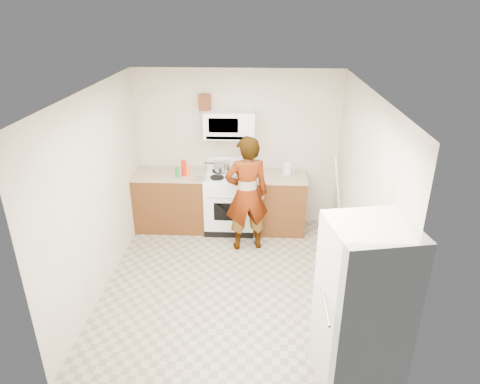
# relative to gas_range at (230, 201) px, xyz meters

# --- Properties ---
(floor) EXTENTS (3.60, 3.60, 0.00)m
(floor) POSITION_rel_gas_range_xyz_m (0.10, -1.48, -0.49)
(floor) COLOR gray
(floor) RESTS_ON ground
(back_wall) EXTENTS (3.20, 0.02, 2.50)m
(back_wall) POSITION_rel_gas_range_xyz_m (0.10, 0.31, 0.76)
(back_wall) COLOR beige
(back_wall) RESTS_ON floor
(right_wall) EXTENTS (0.02, 3.60, 2.50)m
(right_wall) POSITION_rel_gas_range_xyz_m (1.69, -1.48, 0.76)
(right_wall) COLOR beige
(right_wall) RESTS_ON floor
(cabinet_left) EXTENTS (1.12, 0.62, 0.90)m
(cabinet_left) POSITION_rel_gas_range_xyz_m (-0.94, 0.01, -0.04)
(cabinet_left) COLOR #562F14
(cabinet_left) RESTS_ON floor
(counter_left) EXTENTS (1.14, 0.64, 0.03)m
(counter_left) POSITION_rel_gas_range_xyz_m (-0.94, 0.01, 0.43)
(counter_left) COLOR tan
(counter_left) RESTS_ON cabinet_left
(cabinet_right) EXTENTS (0.80, 0.62, 0.90)m
(cabinet_right) POSITION_rel_gas_range_xyz_m (0.78, 0.01, -0.04)
(cabinet_right) COLOR #562F14
(cabinet_right) RESTS_ON floor
(counter_right) EXTENTS (0.82, 0.64, 0.03)m
(counter_right) POSITION_rel_gas_range_xyz_m (0.78, 0.01, 0.43)
(counter_right) COLOR tan
(counter_right) RESTS_ON cabinet_right
(gas_range) EXTENTS (0.76, 0.65, 1.13)m
(gas_range) POSITION_rel_gas_range_xyz_m (0.00, 0.00, 0.00)
(gas_range) COLOR white
(gas_range) RESTS_ON floor
(microwave) EXTENTS (0.76, 0.38, 0.40)m
(microwave) POSITION_rel_gas_range_xyz_m (0.00, 0.13, 1.21)
(microwave) COLOR white
(microwave) RESTS_ON back_wall
(person) EXTENTS (0.71, 0.54, 1.73)m
(person) POSITION_rel_gas_range_xyz_m (0.29, -0.58, 0.38)
(person) COLOR tan
(person) RESTS_ON floor
(fridge) EXTENTS (0.82, 0.82, 1.70)m
(fridge) POSITION_rel_gas_range_xyz_m (1.42, -3.00, 0.36)
(fridge) COLOR #B9B9B4
(fridge) RESTS_ON floor
(kettle) EXTENTS (0.17, 0.17, 0.17)m
(kettle) POSITION_rel_gas_range_xyz_m (0.89, 0.09, 0.54)
(kettle) COLOR silver
(kettle) RESTS_ON counter_right
(jug) EXTENTS (0.18, 0.18, 0.24)m
(jug) POSITION_rel_gas_range_xyz_m (-0.37, 0.17, 1.53)
(jug) COLOR #602B16
(jug) RESTS_ON microwave
(saucepan) EXTENTS (0.31, 0.31, 0.14)m
(saucepan) POSITION_rel_gas_range_xyz_m (-0.13, 0.14, 0.54)
(saucepan) COLOR #BABABF
(saucepan) RESTS_ON gas_range
(tray) EXTENTS (0.26, 0.18, 0.05)m
(tray) POSITION_rel_gas_range_xyz_m (0.12, -0.14, 0.47)
(tray) COLOR white
(tray) RESTS_ON gas_range
(bottle_spray) EXTENTS (0.09, 0.09, 0.24)m
(bottle_spray) POSITION_rel_gas_range_xyz_m (-0.70, -0.07, 0.57)
(bottle_spray) COLOR #B8160D
(bottle_spray) RESTS_ON counter_left
(bottle_hot_sauce) EXTENTS (0.06, 0.06, 0.17)m
(bottle_hot_sauce) POSITION_rel_gas_range_xyz_m (-0.64, -0.06, 0.53)
(bottle_hot_sauce) COLOR orange
(bottle_hot_sauce) RESTS_ON counter_left
(bottle_green_cap) EXTENTS (0.06, 0.06, 0.16)m
(bottle_green_cap) POSITION_rel_gas_range_xyz_m (-0.79, -0.15, 0.53)
(bottle_green_cap) COLOR #177E2A
(bottle_green_cap) RESTS_ON counter_left
(pot_lid) EXTENTS (0.34, 0.34, 0.01)m
(pot_lid) POSITION_rel_gas_range_xyz_m (-0.43, -0.18, 0.46)
(pot_lid) COLOR silver
(pot_lid) RESTS_ON counter_left
(broom) EXTENTS (0.28, 0.17, 1.39)m
(broom) POSITION_rel_gas_range_xyz_m (1.65, -0.35, 0.22)
(broom) COLOR white
(broom) RESTS_ON floor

